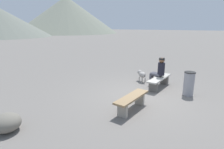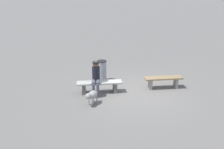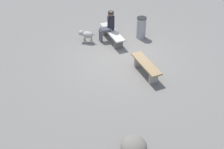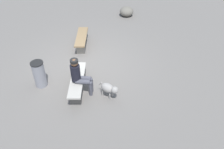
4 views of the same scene
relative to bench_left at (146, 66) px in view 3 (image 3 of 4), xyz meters
name	(u,v)px [view 3 (image 3 of 4)]	position (x,y,z in m)	size (l,w,h in m)	color
ground	(122,58)	(1.32, 0.20, -0.37)	(210.00, 210.00, 0.06)	slate
bench_left	(146,66)	(0.00, 0.00, 0.00)	(1.55, 0.52, 0.47)	gray
bench_right	(112,34)	(2.59, -0.08, -0.03)	(1.75, 0.54, 0.45)	#605B56
seated_person	(108,24)	(2.73, 0.01, 0.39)	(0.39, 0.65, 1.28)	black
dog	(86,34)	(3.02, 0.89, 0.01)	(0.53, 0.58, 0.52)	gray
trash_bin	(141,28)	(2.28, -1.29, 0.12)	(0.40, 0.40, 0.92)	gray
boulder	(134,147)	(-2.68, 2.17, -0.11)	(0.68, 0.68, 0.47)	#6B665B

